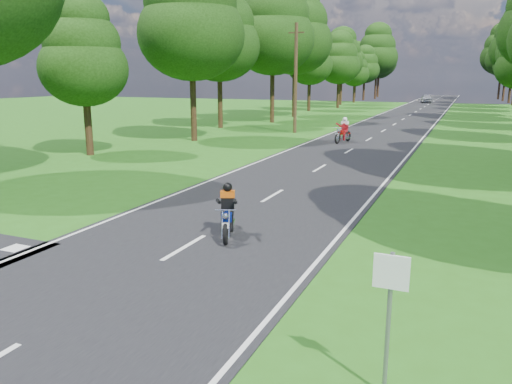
% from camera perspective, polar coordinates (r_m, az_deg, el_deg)
% --- Properties ---
extents(ground, '(160.00, 160.00, 0.00)m').
position_cam_1_polar(ground, '(11.01, -13.65, -9.43)').
color(ground, '#255C15').
rests_on(ground, ground).
extents(main_road, '(7.00, 140.00, 0.02)m').
position_cam_1_polar(main_road, '(58.55, 17.19, 8.38)').
color(main_road, black).
rests_on(main_road, ground).
extents(road_markings, '(7.40, 140.00, 0.01)m').
position_cam_1_polar(road_markings, '(56.71, 16.84, 8.29)').
color(road_markings, silver).
rests_on(road_markings, main_road).
extents(treeline, '(40.00, 115.35, 14.78)m').
position_cam_1_polar(treeline, '(68.43, 19.88, 15.71)').
color(treeline, black).
rests_on(treeline, ground).
extents(telegraph_pole, '(1.20, 0.26, 8.00)m').
position_cam_1_polar(telegraph_pole, '(38.09, 4.55, 12.86)').
color(telegraph_pole, '#382616').
rests_on(telegraph_pole, ground).
extents(road_sign, '(0.45, 0.07, 2.00)m').
position_cam_1_polar(road_sign, '(6.71, 15.02, -12.02)').
color(road_sign, slate).
rests_on(road_sign, ground).
extents(rider_near_blue, '(1.17, 1.78, 1.41)m').
position_cam_1_polar(rider_near_blue, '(13.10, -3.30, -2.08)').
color(rider_near_blue, navy).
rests_on(rider_near_blue, main_road).
extents(rider_far_red, '(1.01, 2.04, 1.63)m').
position_cam_1_polar(rider_far_red, '(32.68, 9.93, 7.01)').
color(rider_far_red, '#A4120C').
rests_on(rider_far_red, main_road).
extents(distant_car, '(2.26, 4.23, 1.37)m').
position_cam_1_polar(distant_car, '(88.12, 18.90, 10.08)').
color(distant_car, '#B2B4BA').
rests_on(distant_car, main_road).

